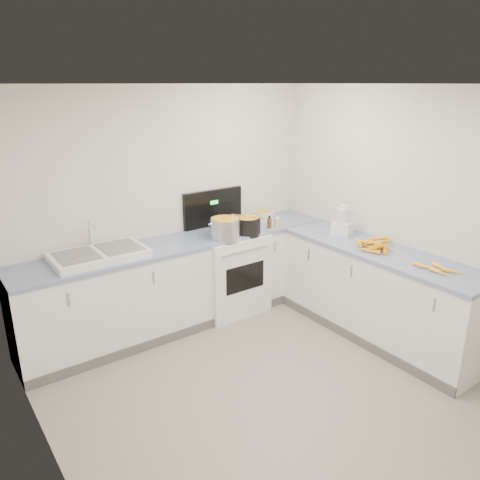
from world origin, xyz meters
TOP-DOWN VIEW (x-y plane):
  - floor at (0.00, 0.00)m, footprint 3.50×4.00m
  - ceiling at (0.00, 0.00)m, footprint 3.50×4.00m
  - wall_back at (0.00, 2.00)m, footprint 3.50×0.00m
  - wall_left at (-1.75, 0.00)m, footprint 0.00×4.00m
  - wall_right at (1.75, 0.00)m, footprint 0.00×4.00m
  - counter_back at (0.00, 1.70)m, footprint 3.50×0.62m
  - counter_right at (1.45, 0.30)m, footprint 0.62×2.20m
  - stove at (0.55, 1.69)m, footprint 0.76×0.65m
  - sink at (-0.90, 1.70)m, footprint 0.86×0.52m
  - steel_pot at (0.40, 1.51)m, footprint 0.35×0.35m
  - black_pot at (0.70, 1.51)m, footprint 0.34×0.34m
  - wooden_spoon at (0.70, 1.51)m, footprint 0.21×0.35m
  - mixing_bowl at (1.16, 1.81)m, footprint 0.25×0.25m
  - extract_bottle at (1.01, 1.52)m, footprint 0.05×0.05m
  - spice_jar at (1.11, 1.50)m, footprint 0.06×0.06m
  - food_processor at (1.49, 0.86)m, footprint 0.22×0.24m
  - carrot_pile at (1.42, 0.37)m, footprint 0.45×0.40m
  - peeled_carrots at (1.40, -0.34)m, footprint 0.20×0.42m
  - peelings at (-1.11, 1.68)m, footprint 0.18×0.25m

SIDE VIEW (x-z plane):
  - floor at x=0.00m, z-range 0.00..0.00m
  - counter_back at x=0.00m, z-range 0.00..0.94m
  - counter_right at x=1.45m, z-range 0.00..0.94m
  - stove at x=0.55m, z-range -0.21..1.15m
  - peeled_carrots at x=1.40m, z-range 0.94..0.98m
  - carrot_pile at x=1.42m, z-range 0.93..1.02m
  - sink at x=-0.90m, z-range 0.82..1.13m
  - spice_jar at x=1.11m, z-range 0.94..1.04m
  - mixing_bowl at x=1.16m, z-range 0.94..1.05m
  - extract_bottle at x=1.01m, z-range 0.94..1.06m
  - peelings at x=-1.11m, z-range 1.01..1.02m
  - black_pot at x=0.70m, z-range 0.92..1.12m
  - steel_pot at x=0.40m, z-range 0.92..1.15m
  - food_processor at x=1.49m, z-range 0.92..1.25m
  - wooden_spoon at x=0.70m, z-range 1.12..1.14m
  - wall_back at x=0.00m, z-range 0.00..2.50m
  - wall_left at x=-1.75m, z-range 0.00..2.50m
  - wall_right at x=1.75m, z-range 0.00..2.50m
  - ceiling at x=0.00m, z-range 2.50..2.50m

